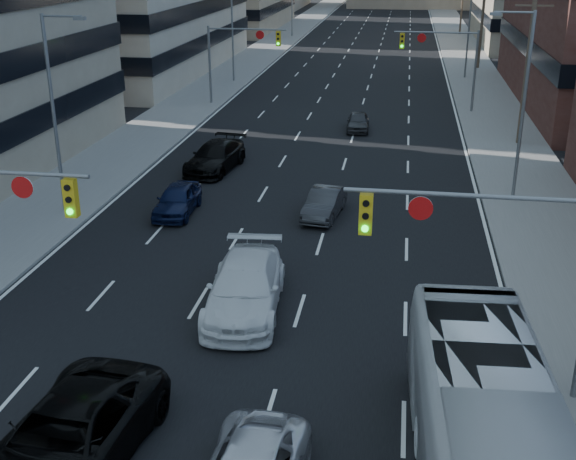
{
  "coord_description": "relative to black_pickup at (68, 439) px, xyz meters",
  "views": [
    {
      "loc": [
        4.87,
        -9.81,
        11.72
      ],
      "look_at": [
        1.09,
        13.91,
        2.2
      ],
      "focal_mm": 45.0,
      "sensor_mm": 36.0,
      "label": 1
    }
  ],
  "objects": [
    {
      "name": "signal_near_right",
      "position": [
        9.91,
        4.81,
        3.46
      ],
      "size": [
        6.59,
        0.33,
        6.0
      ],
      "color": "slate",
      "rests_on": "ground"
    },
    {
      "name": "white_van",
      "position": [
        2.41,
        8.57,
        -0.01
      ],
      "size": [
        2.88,
        6.12,
        1.72
      ],
      "primitive_type": "imported",
      "rotation": [
        0.0,
        0.0,
        0.08
      ],
      "color": "silver",
      "rests_on": "ground"
    },
    {
      "name": "sidewalk_right",
      "position": [
        13.96,
        126.81,
        -0.8
      ],
      "size": [
        5.0,
        300.0,
        0.15
      ],
      "primitive_type": "cube",
      "color": "slate",
      "rests_on": "ground"
    },
    {
      "name": "signal_far_left",
      "position": [
        -5.23,
        41.81,
        3.43
      ],
      "size": [
        6.09,
        0.33,
        6.0
      ],
      "color": "slate",
      "rests_on": "ground"
    },
    {
      "name": "sedan_black_far",
      "position": [
        -2.74,
        24.53,
        -0.09
      ],
      "size": [
        2.84,
        5.59,
        1.55
      ],
      "primitive_type": "imported",
      "rotation": [
        0.0,
        0.0,
        -0.13
      ],
      "color": "black",
      "rests_on": "ground"
    },
    {
      "name": "signal_far_right",
      "position": [
        10.14,
        41.81,
        3.43
      ],
      "size": [
        6.09,
        0.33,
        6.0
      ],
      "color": "slate",
      "rests_on": "ground"
    },
    {
      "name": "utility_pole_block",
      "position": [
        14.66,
        32.81,
        4.91
      ],
      "size": [
        2.2,
        0.28,
        11.0
      ],
      "color": "#4C3D2D",
      "rests_on": "ground"
    },
    {
      "name": "sedan_grey_center",
      "position": [
        4.05,
        18.17,
        -0.23
      ],
      "size": [
        1.84,
        4.02,
        1.28
      ],
      "primitive_type": "imported",
      "rotation": [
        0.0,
        0.0,
        -0.13
      ],
      "color": "#2E2E30",
      "rests_on": "ground"
    },
    {
      "name": "sidewalk_left",
      "position": [
        -9.04,
        126.81,
        -0.8
      ],
      "size": [
        5.0,
        300.0,
        0.15
      ],
      "primitive_type": "cube",
      "color": "slate",
      "rests_on": "ground"
    },
    {
      "name": "streetlight_left_mid",
      "position": [
        -7.88,
        51.81,
        4.18
      ],
      "size": [
        2.03,
        0.22,
        9.0
      ],
      "color": "slate",
      "rests_on": "ground"
    },
    {
      "name": "streetlight_right_far",
      "position": [
        12.8,
        56.81,
        4.18
      ],
      "size": [
        2.03,
        0.22,
        9.0
      ],
      "color": "slate",
      "rests_on": "ground"
    },
    {
      "name": "streetlight_right_near",
      "position": [
        12.8,
        21.81,
        4.18
      ],
      "size": [
        2.03,
        0.22,
        9.0
      ],
      "color": "slate",
      "rests_on": "ground"
    },
    {
      "name": "road_surface",
      "position": [
        2.46,
        126.81,
        -0.86
      ],
      "size": [
        18.0,
        300.0,
        0.02
      ],
      "primitive_type": "cube",
      "color": "black",
      "rests_on": "ground"
    },
    {
      "name": "streetlight_left_near",
      "position": [
        -7.88,
        16.81,
        4.18
      ],
      "size": [
        2.03,
        0.22,
        9.0
      ],
      "color": "slate",
      "rests_on": "ground"
    },
    {
      "name": "utility_pole_midblock",
      "position": [
        14.66,
        62.81,
        4.91
      ],
      "size": [
        2.2,
        0.28,
        11.0
      ],
      "color": "#4C3D2D",
      "rests_on": "ground"
    },
    {
      "name": "black_pickup",
      "position": [
        0.0,
        0.0,
        0.0
      ],
      "size": [
        3.46,
        6.51,
        1.74
      ],
      "primitive_type": "imported",
      "rotation": [
        0.0,
        0.0,
        -0.09
      ],
      "color": "black",
      "rests_on": "ground"
    },
    {
      "name": "sedan_grey_right",
      "position": [
        4.46,
        35.02,
        -0.25
      ],
      "size": [
        1.61,
        3.68,
        1.24
      ],
      "primitive_type": "imported",
      "rotation": [
        0.0,
        0.0,
        0.04
      ],
      "color": "#313234",
      "rests_on": "ground"
    },
    {
      "name": "sedan_blue",
      "position": [
        -2.74,
        17.46,
        -0.18
      ],
      "size": [
        1.76,
        4.11,
        1.38
      ],
      "primitive_type": "imported",
      "rotation": [
        0.0,
        0.0,
        0.03
      ],
      "color": "black",
      "rests_on": "ground"
    }
  ]
}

